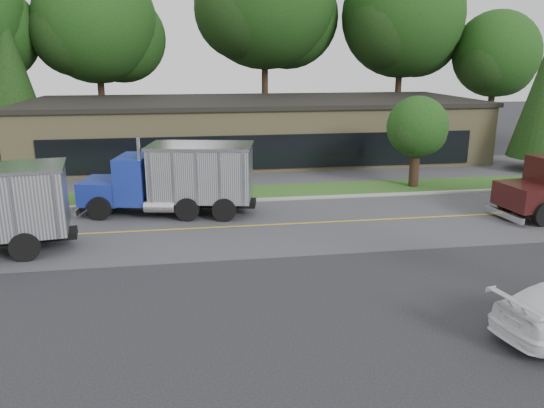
# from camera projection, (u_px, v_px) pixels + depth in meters

# --- Properties ---
(ground) EXTENTS (140.00, 140.00, 0.00)m
(ground) POSITION_uv_depth(u_px,v_px,m) (296.00, 322.00, 15.15)
(ground) COLOR #323237
(ground) RESTS_ON ground
(road) EXTENTS (60.00, 8.00, 0.02)m
(road) POSITION_uv_depth(u_px,v_px,m) (256.00, 226.00, 23.72)
(road) COLOR #58585D
(road) RESTS_ON ground
(center_line) EXTENTS (60.00, 0.12, 0.01)m
(center_line) POSITION_uv_depth(u_px,v_px,m) (256.00, 226.00, 23.72)
(center_line) COLOR gold
(center_line) RESTS_ON ground
(curb) EXTENTS (60.00, 0.30, 0.12)m
(curb) POSITION_uv_depth(u_px,v_px,m) (246.00, 201.00, 27.72)
(curb) COLOR #9E9E99
(curb) RESTS_ON ground
(grass_verge) EXTENTS (60.00, 3.40, 0.03)m
(grass_verge) POSITION_uv_depth(u_px,v_px,m) (242.00, 193.00, 29.43)
(grass_verge) COLOR #2C4C1A
(grass_verge) RESTS_ON ground
(far_parking) EXTENTS (60.00, 7.00, 0.02)m
(far_parking) POSITION_uv_depth(u_px,v_px,m) (235.00, 174.00, 34.19)
(far_parking) COLOR #58585D
(far_parking) RESTS_ON ground
(strip_mall) EXTENTS (32.00, 12.00, 4.00)m
(strip_mall) POSITION_uv_depth(u_px,v_px,m) (254.00, 130.00, 39.66)
(strip_mall) COLOR #96885C
(strip_mall) RESTS_ON ground
(tree_far_b) EXTENTS (10.51, 9.89, 14.99)m
(tree_far_b) POSITION_uv_depth(u_px,v_px,m) (98.00, 28.00, 43.60)
(tree_far_b) COLOR #382619
(tree_far_b) RESTS_ON ground
(tree_far_c) EXTENTS (12.76, 12.01, 18.20)m
(tree_far_c) POSITION_uv_depth(u_px,v_px,m) (267.00, 4.00, 45.16)
(tree_far_c) COLOR #382619
(tree_far_c) RESTS_ON ground
(tree_far_d) EXTENTS (11.23, 10.57, 16.02)m
(tree_far_d) POSITION_uv_depth(u_px,v_px,m) (404.00, 22.00, 46.35)
(tree_far_d) COLOR #382619
(tree_far_d) RESTS_ON ground
(tree_far_e) EXTENTS (7.90, 7.43, 11.26)m
(tree_far_e) POSITION_uv_depth(u_px,v_px,m) (496.00, 58.00, 46.41)
(tree_far_e) COLOR #382619
(tree_far_e) RESTS_ON ground
(evergreen_left) EXTENTS (5.01, 5.01, 11.40)m
(evergreen_left) POSITION_uv_depth(u_px,v_px,m) (8.00, 71.00, 39.64)
(evergreen_left) COLOR #382619
(evergreen_left) RESTS_ON ground
(tree_verge) EXTENTS (3.66, 3.44, 5.22)m
(tree_verge) POSITION_uv_depth(u_px,v_px,m) (418.00, 130.00, 30.08)
(tree_verge) COLOR #382619
(tree_verge) RESTS_ON ground
(dump_truck_blue) EXTENTS (8.41, 4.03, 3.36)m
(dump_truck_blue) POSITION_uv_depth(u_px,v_px,m) (178.00, 177.00, 25.06)
(dump_truck_blue) COLOR black
(dump_truck_blue) RESTS_ON ground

